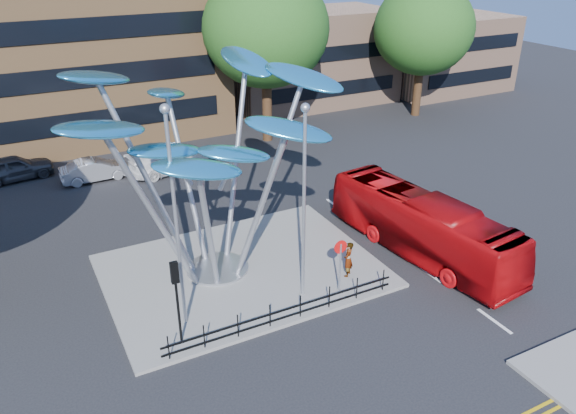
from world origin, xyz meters
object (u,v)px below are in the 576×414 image
traffic_light_island (176,285)px  parked_car_right (169,161)px  parked_car_left (13,168)px  parked_car_mid (95,170)px  street_lamp_right (304,188)px  red_bus (422,226)px  tree_right (266,29)px  street_lamp_left (174,203)px  pedestrian (348,259)px  leaf_sculpture (205,127)px  tree_far (424,29)px  no_entry_sign_island (340,257)px

traffic_light_island → parked_car_right: 17.47m
parked_car_left → parked_car_mid: size_ratio=1.11×
street_lamp_right → traffic_light_island: (-5.50, -0.50, -2.48)m
parked_car_mid → red_bus: bearing=-145.0°
tree_right → traffic_light_island: size_ratio=3.54×
red_bus → tree_right: bearing=81.3°
red_bus → street_lamp_left: bearing=174.1°
street_lamp_left → traffic_light_island: (-0.50, -1.00, -2.74)m
pedestrian → parked_car_right: (-3.35, 15.87, -0.21)m
leaf_sculpture → parked_car_left: 18.44m
tree_far → parked_car_left: 31.99m
tree_right → red_bus: (-0.68, -18.36, -6.56)m
street_lamp_left → parked_car_mid: 17.25m
parked_car_left → tree_right: bearing=-99.4°
traffic_light_island → parked_car_right: (4.65, 16.74, -1.85)m
leaf_sculpture → traffic_light_island: size_ratio=3.71×
no_entry_sign_island → parked_car_right: 16.92m
no_entry_sign_island → parked_car_left: no_entry_sign_island is taller
parked_car_left → no_entry_sign_island: bearing=-158.2°
tree_far → no_entry_sign_island: size_ratio=4.41×
leaf_sculpture → parked_car_right: leaf_sculpture is taller
tree_right → tree_far: (14.00, 0.00, -0.93)m
tree_right → pedestrian: (-5.00, -18.63, -7.06)m
tree_far → red_bus: bearing=-128.6°
street_lamp_right → parked_car_right: street_lamp_right is taller
traffic_light_island → parked_car_mid: traffic_light_island is taller
tree_far → street_lamp_right: size_ratio=1.30×
leaf_sculpture → no_entry_sign_island: leaf_sculpture is taller
pedestrian → parked_car_right: pedestrian is taller
street_lamp_right → parked_car_left: (-9.85, 19.49, -4.30)m
leaf_sculpture → red_bus: 11.24m
street_lamp_right → tree_right: bearing=68.5°
no_entry_sign_island → parked_car_left: size_ratio=0.52×
traffic_light_island → no_entry_sign_island: size_ratio=1.40×
red_bus → parked_car_mid: size_ratio=2.53×
red_bus → pedestrian: red_bus is taller
parked_car_mid → tree_far: bearing=-87.5°
leaf_sculpture → parked_car_mid: size_ratio=3.03×
parked_car_left → parked_car_right: parked_car_left is taller
traffic_light_island → tree_far: bearing=35.8°
street_lamp_right → no_entry_sign_island: street_lamp_right is taller
no_entry_sign_island → pedestrian: 1.56m
tree_right → parked_car_mid: bearing=-171.6°
leaf_sculpture → pedestrian: (5.07, -3.31, -5.89)m
tree_right → traffic_light_island: 24.06m
leaf_sculpture → red_bus: size_ratio=1.20×
tree_right → parked_car_left: tree_right is taller
no_entry_sign_island → parked_car_mid: (-6.85, 17.58, -1.12)m
street_lamp_right → parked_car_left: street_lamp_right is taller
parked_car_left → parked_car_mid: (4.50, -2.40, -0.10)m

